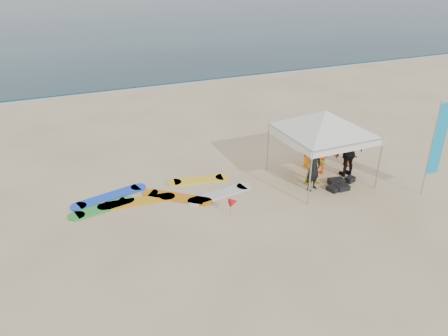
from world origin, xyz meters
name	(u,v)px	position (x,y,z in m)	size (l,w,h in m)	color
ground	(249,241)	(0.00, 0.00, 0.00)	(120.00, 120.00, 0.00)	beige
ocean	(62,16)	(0.00, 60.00, 0.04)	(160.00, 84.00, 0.08)	#0C2633
shoreline_foam	(122,89)	(0.00, 18.20, 0.00)	(160.00, 1.20, 0.01)	silver
person_black_a	(314,169)	(3.53, 1.97, 0.83)	(0.61, 0.40, 1.66)	black
person_yellow	(316,165)	(3.84, 2.29, 0.78)	(0.76, 0.59, 1.56)	gold
person_orange_a	(321,149)	(4.56, 3.02, 0.98)	(1.26, 0.73, 1.96)	#EF5415
person_black_b	(349,153)	(5.39, 2.40, 0.95)	(1.11, 0.46, 1.90)	black
person_orange_b	(311,148)	(4.54, 3.65, 0.79)	(0.77, 0.50, 1.57)	orange
person_seated	(348,155)	(5.95, 3.12, 0.45)	(0.83, 0.27, 0.90)	#C74611
canopy_tent	(326,111)	(4.24, 2.58, 2.70)	(4.11, 4.11, 3.10)	#A5A5A8
feather_flag	(438,140)	(7.11, 0.09, 2.03)	(0.58, 0.04, 3.45)	#A5A5A8
marker_pennant	(234,202)	(0.18, 1.51, 0.49)	(0.28, 0.28, 0.64)	#A5A5A8
gear_pile	(339,184)	(4.56, 1.74, 0.10)	(1.42, 0.84, 0.22)	black
surfboard_spread	(158,196)	(-1.74, 3.65, 0.04)	(5.95, 2.39, 0.07)	silver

